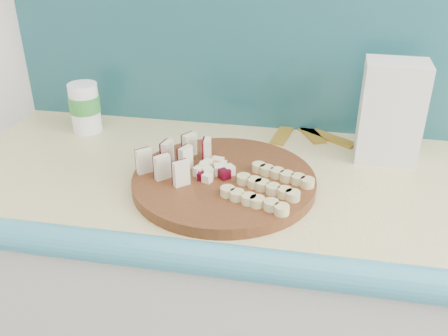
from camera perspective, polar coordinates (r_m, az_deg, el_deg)
cutting_board at (r=1.06m, az=0.00°, el=-1.53°), size 0.51×0.51×0.02m
apple_wedges at (r=1.08m, az=-5.45°, el=1.17°), size 0.15×0.17×0.05m
apple_chunks at (r=1.06m, az=-1.10°, el=-0.14°), size 0.07×0.06×0.02m
banana_slices at (r=1.00m, az=5.11°, el=-2.15°), size 0.18×0.18×0.02m
flour_bag at (r=1.20m, az=18.54°, el=6.08°), size 0.14×0.10×0.23m
canister at (r=1.35m, az=-15.61°, el=6.78°), size 0.08×0.08×0.13m
banana_peel at (r=1.32m, az=9.37°, el=3.98°), size 0.22×0.18×0.01m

